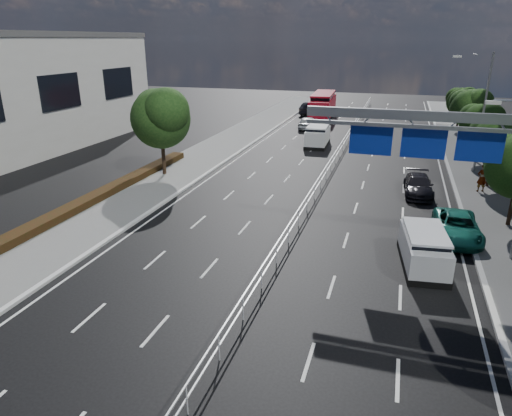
% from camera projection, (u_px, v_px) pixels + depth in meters
% --- Properties ---
extents(ground, '(160.00, 160.00, 0.00)m').
position_uv_depth(ground, '(228.00, 345.00, 15.65)').
color(ground, black).
rests_on(ground, ground).
extents(kerb_near, '(0.25, 140.00, 0.15)m').
position_uv_depth(kerb_near, '(17.00, 301.00, 18.15)').
color(kerb_near, silver).
rests_on(kerb_near, ground).
extents(median_fence, '(0.05, 85.00, 1.02)m').
position_uv_depth(median_fence, '(330.00, 166.00, 35.59)').
color(median_fence, silver).
rests_on(median_fence, ground).
extents(hedge_near, '(1.00, 36.00, 0.44)m').
position_uv_depth(hedge_near, '(23.00, 234.00, 23.72)').
color(hedge_near, black).
rests_on(hedge_near, sidewalk_near).
extents(overhead_gantry, '(10.24, 0.38, 7.45)m').
position_uv_depth(overhead_gantry, '(442.00, 138.00, 20.80)').
color(overhead_gantry, gray).
rests_on(overhead_gantry, ground).
extents(streetlight_far, '(2.78, 2.40, 9.00)m').
position_uv_depth(streetlight_far, '(480.00, 105.00, 34.15)').
color(streetlight_far, gray).
rests_on(streetlight_far, ground).
extents(near_tree_back, '(4.84, 4.51, 6.69)m').
position_uv_depth(near_tree_back, '(161.00, 115.00, 33.46)').
color(near_tree_back, black).
rests_on(near_tree_back, ground).
extents(far_tree_e, '(3.63, 3.38, 5.13)m').
position_uv_depth(far_tree_e, '(497.00, 138.00, 30.92)').
color(far_tree_e, black).
rests_on(far_tree_e, ground).
extents(far_tree_f, '(3.52, 3.28, 5.02)m').
position_uv_depth(far_tree_f, '(481.00, 121.00, 37.65)').
color(far_tree_f, black).
rests_on(far_tree_f, ground).
extents(far_tree_g, '(3.96, 3.69, 5.45)m').
position_uv_depth(far_tree_g, '(470.00, 106.00, 44.26)').
color(far_tree_g, black).
rests_on(far_tree_g, ground).
extents(far_tree_h, '(3.41, 3.18, 4.91)m').
position_uv_depth(far_tree_h, '(461.00, 100.00, 51.09)').
color(far_tree_h, black).
rests_on(far_tree_h, ground).
extents(white_minivan, '(2.16, 4.68, 2.00)m').
position_uv_depth(white_minivan, '(318.00, 136.00, 44.43)').
color(white_minivan, black).
rests_on(white_minivan, ground).
extents(red_bus, '(3.27, 11.10, 3.28)m').
position_uv_depth(red_bus, '(323.00, 105.00, 59.72)').
color(red_bus, black).
rests_on(red_bus, ground).
extents(near_car_silver, '(1.71, 4.24, 1.44)m').
position_uv_depth(near_car_silver, '(308.00, 123.00, 52.97)').
color(near_car_silver, '#ACB0B4').
rests_on(near_car_silver, ground).
extents(near_car_dark, '(2.36, 5.15, 1.64)m').
position_uv_depth(near_car_dark, '(311.00, 109.00, 62.93)').
color(near_car_dark, black).
rests_on(near_car_dark, ground).
extents(silver_minivan, '(2.31, 4.43, 1.76)m').
position_uv_depth(silver_minivan, '(424.00, 249.00, 20.85)').
color(silver_minivan, black).
rests_on(silver_minivan, ground).
extents(parked_car_teal, '(2.34, 4.76, 1.30)m').
position_uv_depth(parked_car_teal, '(457.00, 227.00, 23.83)').
color(parked_car_teal, '#156254').
rests_on(parked_car_teal, ground).
extents(parked_car_dark, '(1.99, 4.47, 1.27)m').
position_uv_depth(parked_car_dark, '(418.00, 185.00, 30.60)').
color(parked_car_dark, black).
rests_on(parked_car_dark, ground).
extents(pedestrian_a, '(0.82, 0.69, 1.92)m').
position_uv_depth(pedestrian_a, '(482.00, 178.00, 30.63)').
color(pedestrian_a, gray).
rests_on(pedestrian_a, sidewalk_far).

